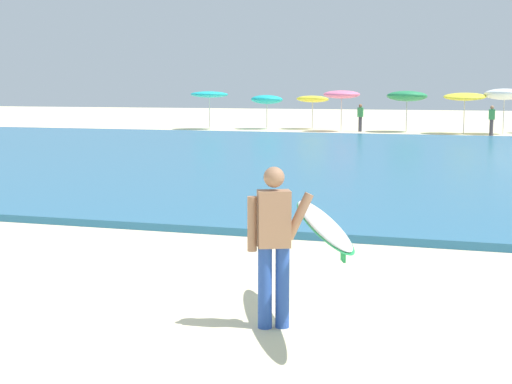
% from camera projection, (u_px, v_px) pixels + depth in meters
% --- Properties ---
extents(ground_plane, '(160.00, 160.00, 0.00)m').
position_uv_depth(ground_plane, '(5.00, 297.00, 9.50)').
color(ground_plane, beige).
extents(sea, '(120.00, 28.00, 0.14)m').
position_uv_depth(sea, '(331.00, 159.00, 27.02)').
color(sea, teal).
rests_on(sea, ground).
extents(surfer_with_board, '(1.42, 2.60, 1.73)m').
position_uv_depth(surfer_with_board, '(298.00, 232.00, 8.20)').
color(surfer_with_board, '#284CA3').
rests_on(surfer_with_board, ground).
extents(beach_umbrella_0, '(2.26, 2.26, 2.31)m').
position_uv_depth(beach_umbrella_0, '(209.00, 95.00, 46.70)').
color(beach_umbrella_0, beige).
rests_on(beach_umbrella_0, ground).
extents(beach_umbrella_1, '(1.93, 1.96, 2.11)m').
position_uv_depth(beach_umbrella_1, '(267.00, 100.00, 47.10)').
color(beach_umbrella_1, beige).
rests_on(beach_umbrella_1, ground).
extents(beach_umbrella_2, '(1.95, 1.98, 2.09)m').
position_uv_depth(beach_umbrella_2, '(313.00, 99.00, 47.06)').
color(beach_umbrella_2, beige).
rests_on(beach_umbrella_2, ground).
extents(beach_umbrella_3, '(2.11, 2.11, 2.36)m').
position_uv_depth(beach_umbrella_3, '(342.00, 95.00, 44.52)').
color(beach_umbrella_3, beige).
rests_on(beach_umbrella_3, ground).
extents(beach_umbrella_4, '(2.29, 2.32, 2.40)m').
position_uv_depth(beach_umbrella_4, '(407.00, 96.00, 43.99)').
color(beach_umbrella_4, beige).
rests_on(beach_umbrella_4, ground).
extents(beach_umbrella_5, '(2.28, 2.30, 2.30)m').
position_uv_depth(beach_umbrella_5, '(465.00, 97.00, 42.17)').
color(beach_umbrella_5, beige).
rests_on(beach_umbrella_5, ground).
extents(beach_umbrella_6, '(2.17, 2.21, 2.55)m').
position_uv_depth(beach_umbrella_6, '(505.00, 94.00, 41.83)').
color(beach_umbrella_6, beige).
rests_on(beach_umbrella_6, ground).
extents(beachgoer_near_row_left, '(0.32, 0.20, 1.58)m').
position_uv_depth(beachgoer_near_row_left, '(360.00, 117.00, 44.56)').
color(beachgoer_near_row_left, '#383842').
rests_on(beachgoer_near_row_left, ground).
extents(beachgoer_near_row_mid, '(0.32, 0.20, 1.58)m').
position_uv_depth(beachgoer_near_row_mid, '(492.00, 120.00, 40.98)').
color(beachgoer_near_row_mid, '#383842').
rests_on(beachgoer_near_row_mid, ground).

